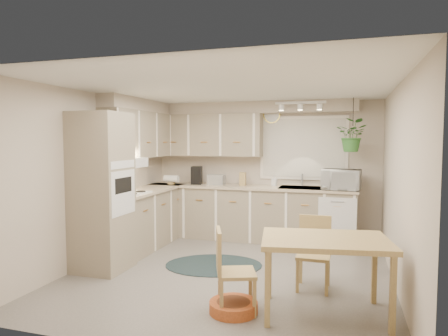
{
  "coord_description": "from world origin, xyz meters",
  "views": [
    {
      "loc": [
        1.42,
        -4.92,
        1.73
      ],
      "look_at": [
        -0.26,
        0.55,
        1.33
      ],
      "focal_mm": 32.0,
      "sensor_mm": 36.0,
      "label": 1
    }
  ],
  "objects": [
    {
      "name": "chair_back",
      "position": [
        1.08,
        -0.27,
        0.42
      ],
      "size": [
        0.4,
        0.4,
        0.84
      ],
      "primitive_type": "cube",
      "rotation": [
        0.0,
        0.0,
        3.13
      ],
      "color": "tan",
      "rests_on": "floor"
    },
    {
      "name": "dining_table",
      "position": [
        1.24,
        -0.92,
        0.39
      ],
      "size": [
        1.34,
        1.01,
        0.77
      ],
      "primitive_type": "cube",
      "rotation": [
        0.0,
        0.0,
        0.16
      ],
      "color": "tan",
      "rests_on": "floor"
    },
    {
      "name": "pet_bed",
      "position": [
        0.36,
        -1.15,
        0.06
      ],
      "size": [
        0.53,
        0.53,
        0.11
      ],
      "primitive_type": "cylinder",
      "rotation": [
        0.0,
        0.0,
        -0.09
      ],
      "color": "#C15726",
      "rests_on": "floor"
    },
    {
      "name": "knife_block",
      "position": [
        -0.32,
        1.85,
        1.06
      ],
      "size": [
        0.11,
        0.11,
        0.23
      ],
      "primitive_type": "cube",
      "rotation": [
        0.0,
        0.0,
        0.05
      ],
      "color": "tan",
      "rests_on": "counter_back"
    },
    {
      "name": "window_blinds",
      "position": [
        0.7,
        2.07,
        1.6
      ],
      "size": [
        1.4,
        0.02,
        1.0
      ],
      "primitive_type": "cube",
      "color": "white",
      "rests_on": "wall_back"
    },
    {
      "name": "soap_bottle",
      "position": [
        0.23,
        1.95,
        0.98
      ],
      "size": [
        0.12,
        0.2,
        0.08
      ],
      "primitive_type": "imported",
      "rotation": [
        0.0,
        0.0,
        -0.24
      ],
      "color": "silver",
      "rests_on": "counter_back"
    },
    {
      "name": "chair_left",
      "position": [
        0.38,
        -1.11,
        0.42
      ],
      "size": [
        0.51,
        0.51,
        0.84
      ],
      "primitive_type": "cube",
      "rotation": [
        0.0,
        0.0,
        -1.21
      ],
      "color": "tan",
      "rests_on": "floor"
    },
    {
      "name": "counter_back",
      "position": [
        -0.2,
        1.79,
        0.92
      ],
      "size": [
        3.64,
        0.64,
        0.04
      ],
      "primitive_type": "cube",
      "color": "tan",
      "rests_on": "base_cab_back"
    },
    {
      "name": "oven_stack",
      "position": [
        -1.68,
        -0.38,
        1.05
      ],
      "size": [
        0.65,
        0.65,
        2.1
      ],
      "primitive_type": "cube",
      "color": "gray",
      "rests_on": "floor"
    },
    {
      "name": "sink",
      "position": [
        0.7,
        1.8,
        0.9
      ],
      "size": [
        0.7,
        0.48,
        0.1
      ],
      "primitive_type": "cube",
      "color": "#999CA0",
      "rests_on": "counter_back"
    },
    {
      "name": "wall_left",
      "position": [
        -2.0,
        0.0,
        1.2
      ],
      "size": [
        0.04,
        4.2,
        2.4
      ],
      "primitive_type": "cube",
      "color": "#BAAC9A",
      "rests_on": "floor"
    },
    {
      "name": "base_cab_left",
      "position": [
        -1.7,
        0.88,
        0.45
      ],
      "size": [
        0.6,
        1.85,
        0.9
      ],
      "primitive_type": "cube",
      "color": "gray",
      "rests_on": "floor"
    },
    {
      "name": "hanging_plant",
      "position": [
        1.51,
        1.7,
        1.75
      ],
      "size": [
        0.61,
        0.64,
        0.41
      ],
      "primitive_type": "imported",
      "rotation": [
        0.0,
        0.0,
        -0.32
      ],
      "color": "#33702C",
      "rests_on": "ceiling"
    },
    {
      "name": "wall_back",
      "position": [
        0.0,
        2.1,
        1.2
      ],
      "size": [
        4.0,
        0.04,
        2.4
      ],
      "primitive_type": "cube",
      "color": "#BAAC9A",
      "rests_on": "floor"
    },
    {
      "name": "soffit_back",
      "position": [
        -0.2,
        1.95,
        2.3
      ],
      "size": [
        3.6,
        0.3,
        0.2
      ],
      "primitive_type": "cube",
      "color": "#BAAC9A",
      "rests_on": "wall_back"
    },
    {
      "name": "upper_cab_back",
      "position": [
        -1.0,
        1.93,
        1.83
      ],
      "size": [
        2.0,
        0.35,
        0.75
      ],
      "primitive_type": "cube",
      "color": "gray",
      "rests_on": "wall_back"
    },
    {
      "name": "counter_left",
      "position": [
        -1.69,
        0.88,
        0.92
      ],
      "size": [
        0.64,
        1.89,
        0.04
      ],
      "primitive_type": "cube",
      "color": "tan",
      "rests_on": "base_cab_left"
    },
    {
      "name": "wall_clock",
      "position": [
        0.15,
        2.07,
        2.18
      ],
      "size": [
        0.3,
        0.03,
        0.3
      ],
      "primitive_type": "cylinder",
      "rotation": [
        1.57,
        0.0,
        0.0
      ],
      "color": "#DAC04D",
      "rests_on": "wall_back"
    },
    {
      "name": "wall_front",
      "position": [
        0.0,
        -2.1,
        1.2
      ],
      "size": [
        4.0,
        0.04,
        2.4
      ],
      "primitive_type": "cube",
      "color": "#BAAC9A",
      "rests_on": "floor"
    },
    {
      "name": "wall_right",
      "position": [
        2.0,
        0.0,
        1.2
      ],
      "size": [
        0.04,
        4.2,
        2.4
      ],
      "primitive_type": "cube",
      "color": "#BAAC9A",
      "rests_on": "floor"
    },
    {
      "name": "upper_cab_left",
      "position": [
        -1.82,
        1.0,
        1.83
      ],
      "size": [
        0.35,
        2.0,
        0.75
      ],
      "primitive_type": "cube",
      "color": "gray",
      "rests_on": "wall_left"
    },
    {
      "name": "braided_rug",
      "position": [
        -0.31,
        0.23,
        0.01
      ],
      "size": [
        1.56,
        1.33,
        0.01
      ],
      "primitive_type": "ellipsoid",
      "rotation": [
        0.0,
        0.0,
        0.27
      ],
      "color": "black",
      "rests_on": "floor"
    },
    {
      "name": "window_frame",
      "position": [
        0.7,
        2.08,
        1.6
      ],
      "size": [
        1.5,
        0.02,
        1.1
      ],
      "primitive_type": "cube",
      "color": "white",
      "rests_on": "wall_back"
    },
    {
      "name": "ceiling",
      "position": [
        0.0,
        0.0,
        2.4
      ],
      "size": [
        4.2,
        4.2,
        0.0
      ],
      "primitive_type": "plane",
      "color": "silver",
      "rests_on": "wall_back"
    },
    {
      "name": "track_light_bar",
      "position": [
        0.7,
        1.55,
        2.33
      ],
      "size": [
        0.8,
        0.04,
        0.04
      ],
      "primitive_type": "cube",
      "color": "silver",
      "rests_on": "ceiling"
    },
    {
      "name": "soffit_left",
      "position": [
        -1.85,
        1.0,
        2.3
      ],
      "size": [
        0.3,
        2.0,
        0.2
      ],
      "primitive_type": "cube",
      "color": "#BAAC9A",
      "rests_on": "wall_left"
    },
    {
      "name": "microwave",
      "position": [
        1.35,
        1.7,
        1.14
      ],
      "size": [
        0.62,
        0.39,
        0.4
      ],
      "primitive_type": "imported",
      "rotation": [
        0.0,
        0.0,
        -0.11
      ],
      "color": "silver",
      "rests_on": "counter_back"
    },
    {
      "name": "toaster",
      "position": [
        -0.79,
        1.82,
        1.03
      ],
      "size": [
        0.31,
        0.19,
        0.18
      ],
      "primitive_type": "cube",
      "rotation": [
        0.0,
        0.0,
        -0.07
      ],
      "color": "#999CA0",
      "rests_on": "counter_back"
    },
    {
      "name": "cooktop",
      "position": [
        -1.68,
        0.3,
        0.94
      ],
      "size": [
        0.52,
        0.58,
        0.02
      ],
      "primitive_type": "cube",
      "color": "silver",
      "rests_on": "counter_left"
    },
    {
      "name": "floor",
      "position": [
        0.0,
        0.0,
        0.0
      ],
      "size": [
        4.2,
        4.2,
        0.0
      ],
      "primitive_type": "plane",
      "color": "slate",
      "rests_on": "ground"
    },
    {
      "name": "range_hood",
      "position": [
        -1.7,
        0.3,
        1.4
      ],
      "size": [
        0.4,
        0.6,
        0.14
      ],
      "primitive_type": "cube",
      "color": "silver",
      "rests_on": "upper_cab_left"
    },
    {
      "name": "base_cab_back",
      "position": [
        -0.2,
        1.8,
        0.45
      ],
      "size": [
        3.6,
        0.6,
        0.9
      ],
      "primitive_type": "cube",
      "color": "gray",
      "rests_on": "floor"
    },
    {
      "name": "wall_oven_face",
      "position": [
        -1.35,
        -0.38,
        1.05
      ],
      "size": [
        0.02,
        0.56,
        0.58
      ],
      "primitive_type": "cube",
      "color": "silver",
      "rests_on": "oven_stack"
    },
    {
      "name": "dishwasher_front",
      "position": [
        1.3,
        1.49,
        0.42
      ],
      "size": [
        0.58,
        0.02,
        0.83
      ],
      "primitive_type": "cube",
      "color": "silver",
      "rests_on": "base_cab_back"
    },
    {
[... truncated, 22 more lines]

